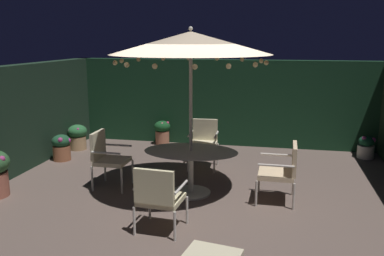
{
  "coord_description": "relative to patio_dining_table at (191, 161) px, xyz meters",
  "views": [
    {
      "loc": [
        1.27,
        -6.21,
        2.58
      ],
      "look_at": [
        -0.11,
        0.34,
        1.12
      ],
      "focal_mm": 38.41,
      "sensor_mm": 36.0,
      "label": 1
    }
  ],
  "objects": [
    {
      "name": "patio_chair_north",
      "position": [
        -1.51,
        0.01,
        0.01
      ],
      "size": [
        0.58,
        0.57,
        1.0
      ],
      "color": "silver",
      "rests_on": "ground_plane"
    },
    {
      "name": "ground_plane",
      "position": [
        0.11,
        -0.24,
        -0.58
      ],
      "size": [
        7.7,
        7.73,
        0.02
      ],
      "primitive_type": "cube",
      "color": "brown"
    },
    {
      "name": "patio_dining_table",
      "position": [
        0.0,
        0.0,
        0.0
      ],
      "size": [
        1.58,
        1.1,
        0.76
      ],
      "color": "silver",
      "rests_on": "ground_plane"
    },
    {
      "name": "patio_chair_northeast",
      "position": [
        -0.12,
        -1.5,
        -0.03
      ],
      "size": [
        0.65,
        0.62,
        0.94
      ],
      "color": "beige",
      "rests_on": "ground_plane"
    },
    {
      "name": "potted_plant_right_near",
      "position": [
        -1.4,
        3.13,
        -0.25
      ],
      "size": [
        0.41,
        0.41,
        0.59
      ],
      "color": "#AF6D51",
      "rests_on": "ground_plane"
    },
    {
      "name": "patio_umbrella",
      "position": [
        0.0,
        -0.0,
        1.93
      ],
      "size": [
        2.59,
        2.59,
        2.77
      ],
      "color": "beige",
      "rests_on": "ground_plane"
    },
    {
      "name": "patio_chair_southeast",
      "position": [
        -0.05,
        1.5,
        0.0
      ],
      "size": [
        0.58,
        0.61,
        0.97
      ],
      "color": "silver",
      "rests_on": "ground_plane"
    },
    {
      "name": "potted_plant_back_right",
      "position": [
        3.33,
        2.87,
        -0.32
      ],
      "size": [
        0.36,
        0.35,
        0.5
      ],
      "color": "beige",
      "rests_on": "ground_plane"
    },
    {
      "name": "hedge_backdrop_rear",
      "position": [
        0.11,
        3.48,
        0.47
      ],
      "size": [
        7.7,
        0.3,
        2.09
      ],
      "primitive_type": "cube",
      "color": "#153620",
      "rests_on": "ground_plane"
    },
    {
      "name": "patio_chair_east",
      "position": [
        1.51,
        -0.03,
        -0.02
      ],
      "size": [
        0.62,
        0.66,
        0.95
      ],
      "color": "beige",
      "rests_on": "ground_plane"
    },
    {
      "name": "potted_plant_back_center",
      "position": [
        -3.14,
        1.34,
        -0.27
      ],
      "size": [
        0.41,
        0.39,
        0.56
      ],
      "color": "#A2603F",
      "rests_on": "ground_plane"
    },
    {
      "name": "potted_plant_left_far",
      "position": [
        -3.22,
        2.23,
        -0.25
      ],
      "size": [
        0.45,
        0.45,
        0.6
      ],
      "color": "tan",
      "rests_on": "ground_plane"
    }
  ]
}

